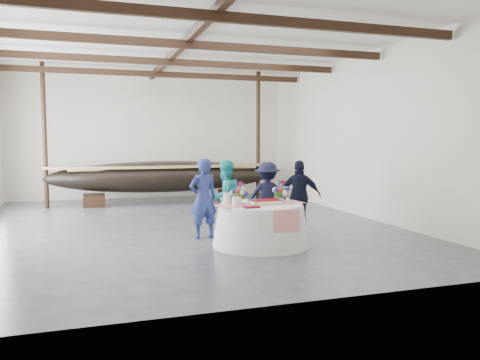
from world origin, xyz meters
name	(u,v)px	position (x,y,z in m)	size (l,w,h in m)	color
floor	(183,225)	(0.00, 0.00, 0.00)	(10.00, 12.00, 0.01)	#3D3D42
wall_back	(152,136)	(0.00, 6.00, 2.25)	(10.00, 0.02, 4.50)	silver
wall_front	(270,131)	(0.00, -6.00, 2.25)	(10.00, 0.02, 4.50)	silver
wall_right	(359,135)	(5.00, 0.00, 2.25)	(0.02, 12.00, 4.50)	silver
ceiling	(181,42)	(0.00, 0.00, 4.50)	(10.00, 12.00, 0.01)	white
pavilion_structure	(176,67)	(0.00, 0.73, 4.00)	(9.80, 11.76, 4.50)	black
longboat_display	(165,176)	(0.19, 4.13, 0.91)	(7.61, 1.52, 1.43)	black
banquet_table	(261,225)	(1.10, -2.69, 0.42)	(1.97, 1.97, 0.84)	silver
tabletop_items	(258,196)	(1.08, -2.55, 0.99)	(1.87, 0.95, 0.40)	red
guest_woman_blue	(203,198)	(0.14, -1.68, 0.87)	(0.63, 0.42, 1.74)	navy
guest_woman_teal	(225,197)	(0.72, -1.37, 0.84)	(0.81, 0.63, 1.68)	teal
guest_man_left	(267,196)	(1.80, -1.22, 0.81)	(1.04, 0.60, 1.62)	black
guest_man_right	(300,196)	(2.45, -1.64, 0.83)	(0.97, 0.41, 1.66)	black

